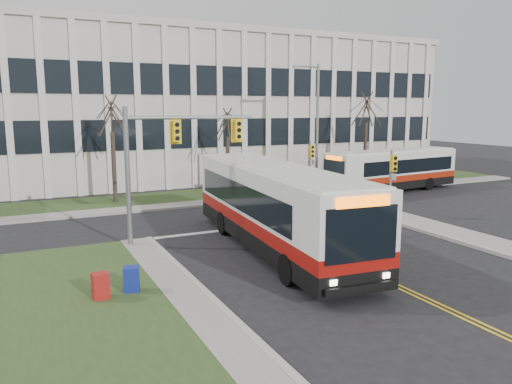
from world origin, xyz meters
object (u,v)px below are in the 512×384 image
object	(u,v)px
streetlight	(315,121)
directory_sign	(238,179)
newspaper_box_blue	(132,281)
newspaper_box_red	(101,288)
bus_cross	(392,171)
bus_main	(275,209)

from	to	relation	value
streetlight	directory_sign	size ratio (longest dim) A/B	4.60
directory_sign	newspaper_box_blue	xyz separation A→B (m)	(-10.97, -16.09, -0.70)
directory_sign	newspaper_box_red	distance (m)	20.25
newspaper_box_blue	newspaper_box_red	bearing A→B (deg)	-152.38
streetlight	bus_cross	distance (m)	6.87
streetlight	newspaper_box_blue	size ratio (longest dim) A/B	9.68
newspaper_box_blue	newspaper_box_red	world-z (taller)	same
streetlight	bus_cross	xyz separation A→B (m)	(5.36, -2.20, -3.70)
streetlight	bus_main	distance (m)	15.90
directory_sign	bus_main	xyz separation A→B (m)	(-4.16, -13.44, 0.63)
bus_main	bus_cross	xyz separation A→B (m)	(15.05, 9.94, -0.30)
bus_cross	newspaper_box_blue	distance (m)	25.25
bus_cross	newspaper_box_red	bearing A→B (deg)	-66.97
streetlight	directory_sign	world-z (taller)	streetlight
directory_sign	bus_main	bearing A→B (deg)	-107.21
bus_cross	bus_main	bearing A→B (deg)	-62.75
streetlight	newspaper_box_red	xyz separation A→B (m)	(-17.53, -15.00, -4.72)
streetlight	bus_main	world-z (taller)	streetlight
directory_sign	newspaper_box_blue	world-z (taller)	directory_sign
bus_main	newspaper_box_blue	bearing A→B (deg)	-153.82
bus_cross	newspaper_box_red	size ratio (longest dim) A/B	11.84
streetlight	directory_sign	bearing A→B (deg)	166.77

